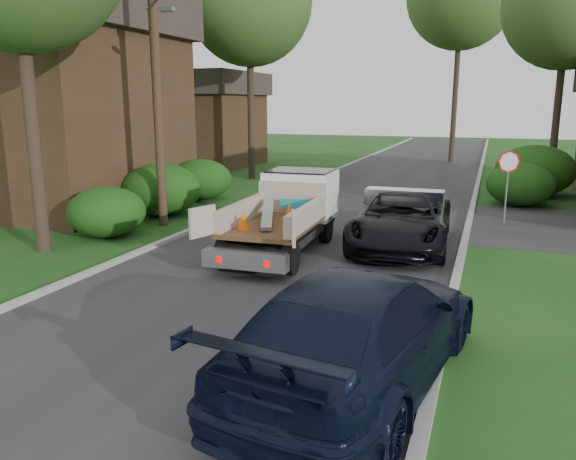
# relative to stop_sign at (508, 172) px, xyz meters

# --- Properties ---
(ground) EXTENTS (120.00, 120.00, 0.00)m
(ground) POSITION_rel_stop_sign_xyz_m (-5.20, -9.00, -1.78)
(ground) COLOR #154614
(ground) RESTS_ON ground
(road) EXTENTS (8.00, 90.00, 0.02)m
(road) POSITION_rel_stop_sign_xyz_m (-5.20, 1.00, -1.77)
(road) COLOR #28282B
(road) RESTS_ON ground
(curb_left) EXTENTS (0.20, 90.00, 0.12)m
(curb_left) POSITION_rel_stop_sign_xyz_m (-9.30, 1.00, -1.72)
(curb_left) COLOR #9E9E99
(curb_left) RESTS_ON ground
(curb_right) EXTENTS (0.20, 90.00, 0.12)m
(curb_right) POSITION_rel_stop_sign_xyz_m (-1.10, 1.00, -1.72)
(curb_right) COLOR #9E9E99
(curb_right) RESTS_ON ground
(stop_sign) EXTENTS (0.71, 0.32, 2.48)m
(stop_sign) POSITION_rel_stop_sign_xyz_m (0.00, 0.00, 0.00)
(stop_sign) COLOR slate
(stop_sign) RESTS_ON ground
(utility_pole) EXTENTS (2.42, 1.25, 10.00)m
(utility_pole) POSITION_rel_stop_sign_xyz_m (-10.68, -4.02, 3.40)
(utility_pole) COLOR #382619
(utility_pole) RESTS_ON ground
(house_left_near) EXTENTS (9.72, 8.64, 8.40)m
(house_left_near) POSITION_rel_stop_sign_xyz_m (-17.20, -2.00, 2.50)
(house_left_near) COLOR #3D2919
(house_left_near) RESTS_ON ground
(house_left_far) EXTENTS (7.56, 7.56, 6.00)m
(house_left_far) POSITION_rel_stop_sign_xyz_m (-18.70, 13.00, 1.27)
(house_left_far) COLOR #3D2919
(house_left_far) RESTS_ON ground
(hedge_left_a) EXTENTS (2.34, 2.34, 1.53)m
(hedge_left_a) POSITION_rel_stop_sign_xyz_m (-11.40, -6.00, -1.01)
(hedge_left_a) COLOR #204A11
(hedge_left_a) RESTS_ON ground
(hedge_left_b) EXTENTS (2.86, 2.86, 1.87)m
(hedge_left_b) POSITION_rel_stop_sign_xyz_m (-11.70, -2.50, -0.84)
(hedge_left_b) COLOR #204A11
(hedge_left_b) RESTS_ON ground
(hedge_left_c) EXTENTS (2.60, 2.60, 1.70)m
(hedge_left_c) POSITION_rel_stop_sign_xyz_m (-12.00, 1.00, -0.93)
(hedge_left_c) COLOR #204A11
(hedge_left_c) RESTS_ON ground
(hedge_right_a) EXTENTS (2.60, 2.60, 1.70)m
(hedge_right_a) POSITION_rel_stop_sign_xyz_m (0.60, 4.00, -0.93)
(hedge_right_a) COLOR #204A11
(hedge_right_a) RESTS_ON ground
(hedge_right_b) EXTENTS (3.38, 3.38, 2.21)m
(hedge_right_b) POSITION_rel_stop_sign_xyz_m (1.30, 7.00, -0.67)
(hedge_right_b) COLOR #204A11
(hedge_right_b) RESTS_ON ground
(tree_left_far) EXTENTS (6.40, 6.40, 12.20)m
(tree_left_far) POSITION_rel_stop_sign_xyz_m (-12.70, 8.00, 7.20)
(tree_left_far) COLOR #2D2119
(tree_left_far) RESTS_ON ground
(tree_right_far) EXTENTS (6.00, 6.00, 11.50)m
(tree_right_far) POSITION_rel_stop_sign_xyz_m (2.30, 11.00, 6.70)
(tree_right_far) COLOR #2D2119
(tree_right_far) RESTS_ON ground
(flatbed_truck) EXTENTS (2.56, 5.51, 2.06)m
(flatbed_truck) POSITION_rel_stop_sign_xyz_m (-5.76, -5.21, -0.66)
(flatbed_truck) COLOR black
(flatbed_truck) RESTS_ON ground
(black_pickup) EXTENTS (2.86, 5.70, 1.55)m
(black_pickup) POSITION_rel_stop_sign_xyz_m (-2.80, -4.20, -1.00)
(black_pickup) COLOR black
(black_pickup) RESTS_ON ground
(navy_suv) EXTENTS (3.22, 6.09, 1.68)m
(navy_suv) POSITION_rel_stop_sign_xyz_m (-2.14, -12.43, -0.94)
(navy_suv) COLOR black
(navy_suv) RESTS_ON ground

